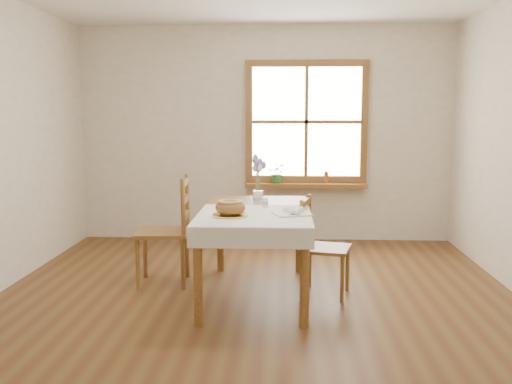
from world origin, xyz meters
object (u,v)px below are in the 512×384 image
(chair_left, at_px, (163,230))
(flower_vase, at_px, (258,197))
(chair_right, at_px, (326,247))
(bread_plate, at_px, (230,215))
(dining_table, at_px, (256,219))

(chair_left, bearing_deg, flower_vase, 89.50)
(chair_right, distance_m, bread_plate, 0.94)
(dining_table, xyz_separation_m, chair_right, (0.60, 0.03, -0.24))
(dining_table, relative_size, bread_plate, 5.77)
(dining_table, xyz_separation_m, chair_left, (-0.87, 0.29, -0.17))
(chair_right, distance_m, flower_vase, 0.77)
(flower_vase, bearing_deg, chair_left, -176.16)
(dining_table, height_order, flower_vase, flower_vase)
(dining_table, xyz_separation_m, flower_vase, (0.00, 0.35, 0.14))
(dining_table, bearing_deg, chair_right, 2.99)
(chair_left, distance_m, chair_right, 1.49)
(bread_plate, bearing_deg, dining_table, 64.02)
(chair_right, relative_size, bread_plate, 3.06)
(chair_right, height_order, bread_plate, chair_right)
(chair_left, bearing_deg, bread_plate, 41.44)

